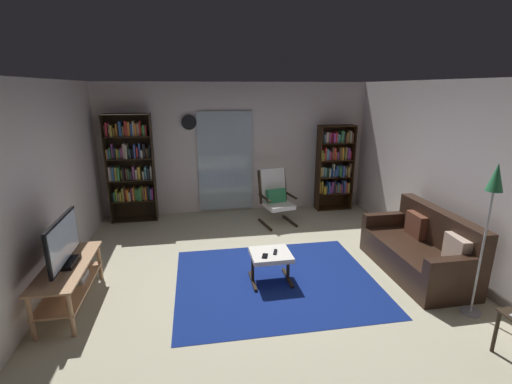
{
  "coord_description": "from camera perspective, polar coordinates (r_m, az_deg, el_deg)",
  "views": [
    {
      "loc": [
        -0.82,
        -4.29,
        2.49
      ],
      "look_at": [
        0.02,
        0.65,
        1.03
      ],
      "focal_mm": 25.18,
      "sensor_mm": 36.0,
      "label": 1
    }
  ],
  "objects": [
    {
      "name": "wall_right",
      "position": [
        5.67,
        29.01,
        2.09
      ],
      "size": [
        0.06,
        6.0,
        2.6
      ],
      "primitive_type": "cube",
      "color": "silver",
      "rests_on": "ground"
    },
    {
      "name": "glass_door_panel",
      "position": [
        7.29,
        -4.87,
        4.8
      ],
      "size": [
        1.1,
        0.01,
        2.0
      ],
      "primitive_type": "cube",
      "color": "silver"
    },
    {
      "name": "tv_stand",
      "position": [
        4.83,
        -27.5,
        -12.02
      ],
      "size": [
        0.48,
        1.29,
        0.53
      ],
      "color": "tan",
      "rests_on": "ground"
    },
    {
      "name": "area_rug",
      "position": [
        4.96,
        3.17,
        -13.85
      ],
      "size": [
        2.63,
        2.19,
        0.01
      ],
      "primitive_type": "cube",
      "color": "navy",
      "rests_on": "ground"
    },
    {
      "name": "floor_lamp_by_sofa",
      "position": [
        4.48,
        33.42,
        -0.79
      ],
      "size": [
        0.22,
        0.22,
        1.75
      ],
      "color": "#A5A5AD",
      "rests_on": "ground"
    },
    {
      "name": "ottoman",
      "position": [
        4.79,
        2.34,
        -10.39
      ],
      "size": [
        0.53,
        0.49,
        0.41
      ],
      "color": "white",
      "rests_on": "ground"
    },
    {
      "name": "ground_plane",
      "position": [
        5.02,
        1.03,
        -13.44
      ],
      "size": [
        7.02,
        7.02,
        0.0
      ],
      "primitive_type": "plane",
      "color": "beige"
    },
    {
      "name": "wall_left",
      "position": [
        4.83,
        -32.21,
        -0.55
      ],
      "size": [
        0.06,
        6.0,
        2.6
      ],
      "primitive_type": "cube",
      "color": "silver",
      "rests_on": "ground"
    },
    {
      "name": "cell_phone",
      "position": [
        4.66,
        1.43,
        -10.12
      ],
      "size": [
        0.11,
        0.15,
        0.01
      ],
      "primitive_type": "cube",
      "rotation": [
        0.0,
        0.0,
        -0.3
      ],
      "color": "black",
      "rests_on": "ottoman"
    },
    {
      "name": "wall_back",
      "position": [
        7.33,
        -3.15,
        6.89
      ],
      "size": [
        5.6,
        0.06,
        2.6
      ],
      "primitive_type": "cube",
      "color": "silver",
      "rests_on": "ground"
    },
    {
      "name": "television",
      "position": [
        4.63,
        -28.27,
        -7.2
      ],
      "size": [
        0.2,
        0.92,
        0.57
      ],
      "color": "black",
      "rests_on": "tv_stand"
    },
    {
      "name": "lounge_armchair",
      "position": [
        6.78,
        3.12,
        -0.53
      ],
      "size": [
        0.68,
        0.75,
        1.02
      ],
      "color": "black",
      "rests_on": "ground"
    },
    {
      "name": "leather_sofa",
      "position": [
        5.52,
        24.68,
        -8.49
      ],
      "size": [
        0.81,
        1.7,
        0.89
      ],
      "color": "#311F15",
      "rests_on": "ground"
    },
    {
      "name": "bookshelf_near_tv",
      "position": [
        7.15,
        -19.33,
        4.06
      ],
      "size": [
        0.85,
        0.3,
        2.04
      ],
      "color": "black",
      "rests_on": "ground"
    },
    {
      "name": "tv_remote",
      "position": [
        4.76,
        3.07,
        -9.49
      ],
      "size": [
        0.08,
        0.15,
        0.02
      ],
      "primitive_type": "cube",
      "rotation": [
        0.0,
        0.0,
        -0.32
      ],
      "color": "black",
      "rests_on": "ottoman"
    },
    {
      "name": "bookshelf_near_sofa",
      "position": [
        7.64,
        12.37,
        4.22
      ],
      "size": [
        0.74,
        0.3,
        1.77
      ],
      "color": "black",
      "rests_on": "ground"
    },
    {
      "name": "wall_clock",
      "position": [
        7.14,
        -10.61,
        10.84
      ],
      "size": [
        0.29,
        0.03,
        0.29
      ],
      "color": "silver"
    }
  ]
}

